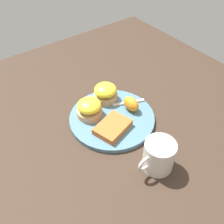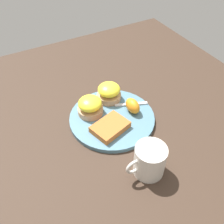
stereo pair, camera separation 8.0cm
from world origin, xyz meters
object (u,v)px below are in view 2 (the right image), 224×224
(sandwich_benedict_left, at_px, (109,92))
(cup, at_px, (149,161))
(fork, at_px, (112,106))
(hashbrown_patty, at_px, (110,127))
(orange_wedge, at_px, (133,106))
(sandwich_benedict_right, at_px, (90,106))

(sandwich_benedict_left, bearing_deg, cup, 82.02)
(fork, bearing_deg, hashbrown_patty, 57.79)
(fork, bearing_deg, sandwich_benedict_left, -103.32)
(orange_wedge, xyz_separation_m, cup, (0.08, 0.20, 0.01))
(hashbrown_patty, distance_m, orange_wedge, 0.11)
(hashbrown_patty, height_order, fork, hashbrown_patty)
(orange_wedge, bearing_deg, sandwich_benedict_left, -67.58)
(hashbrown_patty, bearing_deg, orange_wedge, -160.08)
(sandwich_benedict_right, bearing_deg, cup, 99.39)
(sandwich_benedict_right, relative_size, orange_wedge, 1.33)
(orange_wedge, height_order, cup, cup)
(sandwich_benedict_left, relative_size, orange_wedge, 1.33)
(orange_wedge, xyz_separation_m, fork, (0.05, -0.05, -0.02))
(orange_wedge, distance_m, cup, 0.22)
(sandwich_benedict_right, height_order, cup, cup)
(sandwich_benedict_right, relative_size, fork, 0.41)
(sandwich_benedict_left, distance_m, hashbrown_patty, 0.14)
(orange_wedge, height_order, fork, orange_wedge)
(sandwich_benedict_left, relative_size, sandwich_benedict_right, 1.00)
(hashbrown_patty, bearing_deg, cup, 97.84)
(cup, bearing_deg, sandwich_benedict_right, -80.61)
(hashbrown_patty, height_order, orange_wedge, orange_wedge)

